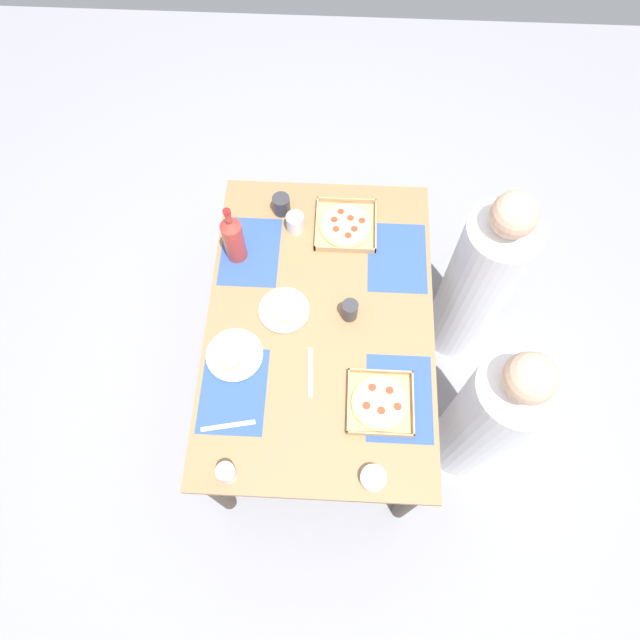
{
  "coord_description": "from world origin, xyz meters",
  "views": [
    {
      "loc": [
        0.97,
        0.05,
        2.82
      ],
      "look_at": [
        0.0,
        0.0,
        0.76
      ],
      "focal_mm": 30.46,
      "sensor_mm": 36.0,
      "label": 1
    }
  ],
  "objects_px": {
    "pizza_box_center": "(380,403)",
    "condiment_bowl": "(373,478)",
    "cup_clear_left": "(295,223)",
    "diner_right_seat": "(486,419)",
    "soda_bottle": "(233,238)",
    "plate_far_right": "(234,356)",
    "pizza_box_corner_right": "(346,226)",
    "cup_dark": "(281,205)",
    "cup_clear_right": "(350,310)",
    "diner_left_seat": "(476,286)",
    "cup_spare": "(227,473)",
    "plate_far_left": "(284,311)"
  },
  "relations": [
    {
      "from": "cup_dark",
      "to": "condiment_bowl",
      "type": "distance_m",
      "value": 1.27
    },
    {
      "from": "pizza_box_center",
      "to": "condiment_bowl",
      "type": "distance_m",
      "value": 0.29
    },
    {
      "from": "soda_bottle",
      "to": "condiment_bowl",
      "type": "bearing_deg",
      "value": 32.73
    },
    {
      "from": "plate_far_right",
      "to": "cup_clear_left",
      "type": "relative_size",
      "value": 2.63
    },
    {
      "from": "pizza_box_corner_right",
      "to": "soda_bottle",
      "type": "relative_size",
      "value": 0.85
    },
    {
      "from": "pizza_box_corner_right",
      "to": "condiment_bowl",
      "type": "height_order",
      "value": "condiment_bowl"
    },
    {
      "from": "pizza_box_corner_right",
      "to": "diner_left_seat",
      "type": "height_order",
      "value": "diner_left_seat"
    },
    {
      "from": "soda_bottle",
      "to": "cup_clear_left",
      "type": "distance_m",
      "value": 0.31
    },
    {
      "from": "plate_far_left",
      "to": "cup_spare",
      "type": "relative_size",
      "value": 2.45
    },
    {
      "from": "soda_bottle",
      "to": "plate_far_left",
      "type": "bearing_deg",
      "value": 40.16
    },
    {
      "from": "condiment_bowl",
      "to": "cup_dark",
      "type": "bearing_deg",
      "value": -160.28
    },
    {
      "from": "diner_left_seat",
      "to": "diner_right_seat",
      "type": "relative_size",
      "value": 1.04
    },
    {
      "from": "cup_clear_right",
      "to": "condiment_bowl",
      "type": "xyz_separation_m",
      "value": [
        0.67,
        0.1,
        -0.02
      ]
    },
    {
      "from": "cup_clear_left",
      "to": "diner_right_seat",
      "type": "relative_size",
      "value": 0.08
    },
    {
      "from": "plate_far_right",
      "to": "diner_left_seat",
      "type": "relative_size",
      "value": 0.19
    },
    {
      "from": "diner_left_seat",
      "to": "diner_right_seat",
      "type": "xyz_separation_m",
      "value": [
        0.65,
        0.0,
        -0.02
      ]
    },
    {
      "from": "plate_far_left",
      "to": "diner_left_seat",
      "type": "xyz_separation_m",
      "value": [
        -0.29,
        0.89,
        -0.23
      ]
    },
    {
      "from": "diner_left_seat",
      "to": "cup_clear_right",
      "type": "bearing_deg",
      "value": -64.31
    },
    {
      "from": "cup_clear_left",
      "to": "diner_left_seat",
      "type": "relative_size",
      "value": 0.07
    },
    {
      "from": "condiment_bowl",
      "to": "soda_bottle",
      "type": "bearing_deg",
      "value": -147.27
    },
    {
      "from": "cup_spare",
      "to": "condiment_bowl",
      "type": "height_order",
      "value": "cup_spare"
    },
    {
      "from": "cup_clear_right",
      "to": "cup_spare",
      "type": "xyz_separation_m",
      "value": [
        0.68,
        -0.43,
        -0.0
      ]
    },
    {
      "from": "pizza_box_corner_right",
      "to": "plate_far_left",
      "type": "height_order",
      "value": "pizza_box_corner_right"
    },
    {
      "from": "cup_spare",
      "to": "diner_left_seat",
      "type": "bearing_deg",
      "value": 132.98
    },
    {
      "from": "cup_dark",
      "to": "condiment_bowl",
      "type": "xyz_separation_m",
      "value": [
        1.19,
        0.43,
        -0.02
      ]
    },
    {
      "from": "diner_left_seat",
      "to": "pizza_box_corner_right",
      "type": "bearing_deg",
      "value": -103.17
    },
    {
      "from": "plate_far_left",
      "to": "cup_clear_left",
      "type": "relative_size",
      "value": 2.44
    },
    {
      "from": "soda_bottle",
      "to": "condiment_bowl",
      "type": "height_order",
      "value": "soda_bottle"
    },
    {
      "from": "pizza_box_corner_right",
      "to": "cup_spare",
      "type": "relative_size",
      "value": 3.13
    },
    {
      "from": "pizza_box_center",
      "to": "plate_far_left",
      "type": "relative_size",
      "value": 1.2
    },
    {
      "from": "cup_spare",
      "to": "condiment_bowl",
      "type": "relative_size",
      "value": 0.92
    },
    {
      "from": "diner_left_seat",
      "to": "condiment_bowl",
      "type": "bearing_deg",
      "value": -27.98
    },
    {
      "from": "plate_far_right",
      "to": "diner_right_seat",
      "type": "xyz_separation_m",
      "value": [
        0.14,
        1.08,
        -0.26
      ]
    },
    {
      "from": "pizza_box_corner_right",
      "to": "cup_clear_right",
      "type": "distance_m",
      "value": 0.45
    },
    {
      "from": "pizza_box_corner_right",
      "to": "plate_far_right",
      "type": "xyz_separation_m",
      "value": [
        0.66,
        -0.44,
        -0.0
      ]
    },
    {
      "from": "condiment_bowl",
      "to": "diner_right_seat",
      "type": "xyz_separation_m",
      "value": [
        -0.32,
        0.51,
        -0.27
      ]
    },
    {
      "from": "diner_left_seat",
      "to": "plate_far_left",
      "type": "bearing_deg",
      "value": -71.75
    },
    {
      "from": "cup_clear_right",
      "to": "diner_right_seat",
      "type": "height_order",
      "value": "diner_right_seat"
    },
    {
      "from": "plate_far_right",
      "to": "cup_spare",
      "type": "distance_m",
      "value": 0.47
    },
    {
      "from": "pizza_box_center",
      "to": "cup_clear_left",
      "type": "distance_m",
      "value": 0.9
    },
    {
      "from": "soda_bottle",
      "to": "cup_clear_right",
      "type": "bearing_deg",
      "value": 61.37
    },
    {
      "from": "cup_clear_left",
      "to": "plate_far_left",
      "type": "bearing_deg",
      "value": -2.49
    },
    {
      "from": "cup_clear_right",
      "to": "soda_bottle",
      "type": "bearing_deg",
      "value": -118.63
    },
    {
      "from": "pizza_box_center",
      "to": "diner_right_seat",
      "type": "xyz_separation_m",
      "value": [
        -0.03,
        0.49,
        -0.26
      ]
    },
    {
      "from": "pizza_box_corner_right",
      "to": "soda_bottle",
      "type": "xyz_separation_m",
      "value": [
        0.17,
        -0.48,
        0.12
      ]
    },
    {
      "from": "condiment_bowl",
      "to": "pizza_box_center",
      "type": "bearing_deg",
      "value": 174.65
    },
    {
      "from": "soda_bottle",
      "to": "cup_spare",
      "type": "distance_m",
      "value": 0.96
    },
    {
      "from": "pizza_box_corner_right",
      "to": "cup_dark",
      "type": "relative_size",
      "value": 3.0
    },
    {
      "from": "pizza_box_center",
      "to": "diner_left_seat",
      "type": "distance_m",
      "value": 0.87
    },
    {
      "from": "cup_spare",
      "to": "soda_bottle",
      "type": "bearing_deg",
      "value": -175.58
    }
  ]
}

